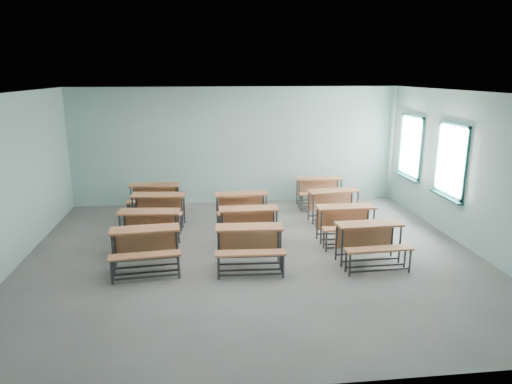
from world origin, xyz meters
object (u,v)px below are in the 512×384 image
desk_unit_r0c0 (145,243)px  desk_unit_r0c2 (371,238)px  desk_unit_r2c1 (242,205)px  desk_unit_r2c2 (335,201)px  desk_unit_r3c2 (320,188)px  desk_unit_r3c0 (154,195)px  desk_unit_r1c1 (249,221)px  desk_unit_r1c0 (148,224)px  desk_unit_r0c1 (250,241)px  desk_unit_r1c2 (347,219)px  desk_unit_r2c0 (158,206)px

desk_unit_r0c0 → desk_unit_r0c2: size_ratio=1.03×
desk_unit_r2c1 → desk_unit_r2c2: same height
desk_unit_r2c1 → desk_unit_r3c2: 2.66m
desk_unit_r0c0 → desk_unit_r2c1: size_ratio=1.02×
desk_unit_r3c0 → desk_unit_r1c1: bearing=-43.8°
desk_unit_r0c0 → desk_unit_r3c2: (4.23, 3.75, 0.00)m
desk_unit_r0c2 → desk_unit_r1c1: bearing=147.5°
desk_unit_r3c0 → desk_unit_r3c2: (4.41, 0.26, 0.00)m
desk_unit_r0c2 → desk_unit_r3c2: size_ratio=1.01×
desk_unit_r1c0 → desk_unit_r0c2: bearing=-11.3°
desk_unit_r3c2 → desk_unit_r3c0: bearing=-175.0°
desk_unit_r1c1 → desk_unit_r0c1: bearing=-96.1°
desk_unit_r1c0 → desk_unit_r1c2: bearing=3.9°
desk_unit_r1c2 → desk_unit_r3c0: 4.98m
desk_unit_r0c2 → desk_unit_r1c1: (-2.18, 1.28, 0.00)m
desk_unit_r1c0 → desk_unit_r3c0: bearing=98.6°
desk_unit_r0c1 → desk_unit_r1c1: (0.12, 1.19, 0.00)m
desk_unit_r0c0 → desk_unit_r0c1: bearing=-8.4°
desk_unit_r0c0 → desk_unit_r0c2: bearing=-7.8°
desk_unit_r0c0 → desk_unit_r0c2: (4.20, -0.19, 0.00)m
desk_unit_r1c1 → desk_unit_r0c0: bearing=-152.3°
desk_unit_r0c0 → desk_unit_r3c0: 3.50m
desk_unit_r3c2 → desk_unit_r1c1: bearing=-128.0°
desk_unit_r0c0 → desk_unit_r1c0: (-0.07, 1.12, 0.00)m
desk_unit_r2c0 → desk_unit_r3c2: 4.42m
desk_unit_r0c0 → desk_unit_r1c0: size_ratio=0.99×
desk_unit_r0c1 → desk_unit_r1c1: 1.20m
desk_unit_r0c1 → desk_unit_r2c2: 3.41m
desk_unit_r1c0 → desk_unit_r3c2: same height
desk_unit_r2c0 → desk_unit_r1c0: bearing=-87.4°
desk_unit_r0c2 → desk_unit_r3c2: bearing=87.5°
desk_unit_r1c1 → desk_unit_r2c0: bearing=145.2°
desk_unit_r0c2 → desk_unit_r1c0: bearing=160.8°
desk_unit_r0c1 → desk_unit_r3c2: size_ratio=1.01×
desk_unit_r1c2 → desk_unit_r1c0: bearing=177.9°
desk_unit_r0c1 → desk_unit_r2c1: (0.07, 2.45, 0.00)m
desk_unit_r2c1 → desk_unit_r2c2: 2.27m
desk_unit_r2c2 → desk_unit_r1c0: bearing=-170.2°
desk_unit_r0c1 → desk_unit_r2c2: bearing=49.5°
desk_unit_r0c1 → desk_unit_r2c2: (2.35, 2.48, 0.00)m
desk_unit_r0c0 → desk_unit_r2c0: (0.00, 2.46, 0.00)m
desk_unit_r0c1 → desk_unit_r2c0: 3.20m
desk_unit_r0c0 → desk_unit_r3c0: same height
desk_unit_r1c1 → desk_unit_r3c2: bearing=50.0°
desk_unit_r1c2 → desk_unit_r2c1: 2.53m
desk_unit_r1c1 → desk_unit_r2c2: same height
desk_unit_r2c2 → desk_unit_r3c0: size_ratio=1.02×
desk_unit_r1c2 → desk_unit_r2c1: (-2.13, 1.36, 0.00)m
desk_unit_r1c1 → desk_unit_r2c2: bearing=29.5°
desk_unit_r2c2 → desk_unit_r3c0: same height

